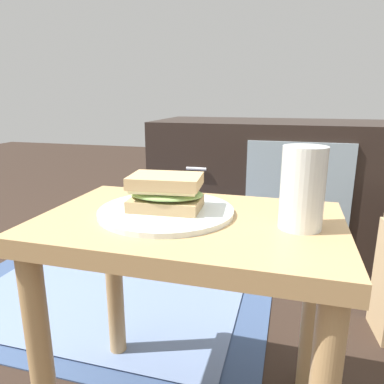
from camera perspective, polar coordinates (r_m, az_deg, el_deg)
side_table at (r=0.71m, az=-0.41°, el=-11.05°), size 0.56×0.36×0.46m
tv_cabinet at (r=1.61m, az=11.96°, el=0.62°), size 0.96×0.46×0.58m
area_rug at (r=1.30m, az=-14.31°, el=-16.71°), size 1.11×0.65×0.01m
plate at (r=0.70m, az=-4.12°, el=-3.04°), size 0.26×0.26×0.01m
sandwich_front at (r=0.68m, az=-4.17°, el=-0.04°), size 0.15×0.11×0.07m
beer_glass at (r=0.63m, az=17.13°, el=0.45°), size 0.07×0.07×0.14m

